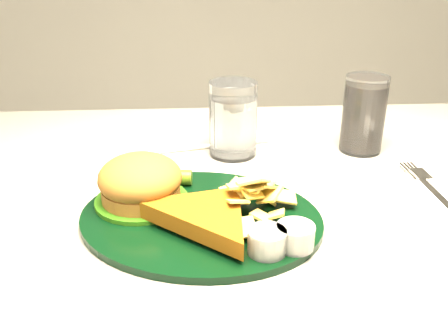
# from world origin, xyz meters

# --- Properties ---
(dinner_plate) EXTENTS (0.38, 0.35, 0.07)m
(dinner_plate) POSITION_xyz_m (-0.05, -0.10, 0.79)
(dinner_plate) COLOR black
(dinner_plate) RESTS_ON table
(water_glass) EXTENTS (0.08, 0.08, 0.13)m
(water_glass) POSITION_xyz_m (0.01, 0.13, 0.81)
(water_glass) COLOR white
(water_glass) RESTS_ON table
(cola_glass) EXTENTS (0.09, 0.09, 0.14)m
(cola_glass) POSITION_xyz_m (0.24, 0.14, 0.82)
(cola_glass) COLOR black
(cola_glass) RESTS_ON table
(fork_napkin) EXTENTS (0.14, 0.18, 0.01)m
(fork_napkin) POSITION_xyz_m (0.29, -0.06, 0.76)
(fork_napkin) COLOR white
(fork_napkin) RESTS_ON table
(wrapped_straw) EXTENTS (0.24, 0.13, 0.01)m
(wrapped_straw) POSITION_xyz_m (-0.03, 0.16, 0.75)
(wrapped_straw) COLOR silver
(wrapped_straw) RESTS_ON table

